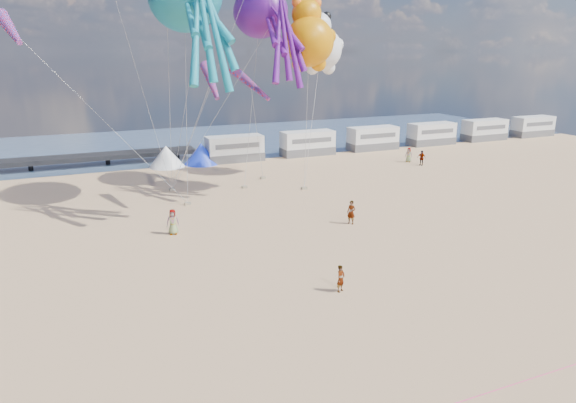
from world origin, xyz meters
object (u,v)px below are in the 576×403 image
object	(u,v)px
kite_octopus_purple	(260,12)
beachgoer_0	(173,222)
motorhome_3	(431,134)
sandbag_c	(304,188)
beachgoer_6	(409,155)
kite_teddy_orange	(309,42)
windsock_left	(10,28)
motorhome_0	(235,149)
sandbag_e	(172,190)
motorhome_5	(533,126)
motorhome_1	(308,143)
windsock_right	(211,81)
beachgoer_5	(351,212)
sandbag_b	(244,187)
kite_panda	(321,49)
motorhome_4	(484,130)
motorhome_2	(373,138)
tent_white	(166,156)
standing_person	(341,279)
beachgoer_3	(421,158)
tent_blue	(201,154)
sandbag_d	(263,178)

from	to	relation	value
kite_octopus_purple	beachgoer_0	bearing A→B (deg)	-146.43
motorhome_3	sandbag_c	xyz separation A→B (m)	(-26.40, -14.97, -1.39)
beachgoer_6	kite_teddy_orange	distance (m)	22.15
kite_octopus_purple	windsock_left	distance (m)	20.05
motorhome_0	motorhome_3	size ratio (longest dim) A/B	1.00
sandbag_e	motorhome_0	bearing A→B (deg)	48.32
motorhome_0	motorhome_5	size ratio (longest dim) A/B	1.00
motorhome_1	kite_teddy_orange	xyz separation A→B (m)	(-7.56, -16.09, 11.78)
windsock_right	beachgoer_5	bearing A→B (deg)	-41.49
motorhome_0	windsock_right	world-z (taller)	windsock_right
sandbag_b	kite_panda	xyz separation A→B (m)	(8.69, 1.63, 12.60)
sandbag_e	motorhome_4	bearing A→B (deg)	12.62
motorhome_1	beachgoer_0	distance (m)	30.89
motorhome_2	beachgoer_5	size ratio (longest dim) A/B	3.66
motorhome_2	tent_white	distance (m)	27.00
sandbag_b	kite_octopus_purple	size ratio (longest dim) A/B	0.05
beachgoer_6	sandbag_b	bearing A→B (deg)	-119.54
beachgoer_6	windsock_left	size ratio (longest dim) A/B	0.27
tent_white	standing_person	distance (m)	35.30
motorhome_0	windsock_right	bearing A→B (deg)	-112.29
beachgoer_5	beachgoer_6	size ratio (longest dim) A/B	1.07
beachgoer_3	tent_white	bearing A→B (deg)	-139.74
motorhome_4	windsock_left	xyz separation A→B (m)	(-58.90, -12.29, 12.65)
motorhome_5	tent_white	xyz separation A→B (m)	(-55.50, 0.00, -0.30)
beachgoer_0	beachgoer_6	size ratio (longest dim) A/B	1.09
beachgoer_3	kite_teddy_orange	distance (m)	21.67
motorhome_2	kite_octopus_purple	size ratio (longest dim) A/B	0.60
motorhome_4	sandbag_c	distance (m)	38.92
motorhome_0	motorhome_5	bearing A→B (deg)	0.00
motorhome_5	tent_white	world-z (taller)	motorhome_5
sandbag_b	kite_panda	size ratio (longest dim) A/B	0.07
beachgoer_0	kite_octopus_purple	distance (m)	21.23
motorhome_5	sandbag_e	xyz separation A→B (m)	(-56.96, -10.62, -1.39)
tent_white	kite_teddy_orange	bearing A→B (deg)	-58.29
motorhome_3	standing_person	xyz separation A→B (m)	(-33.60, -35.18, -0.74)
motorhome_3	kite_octopus_purple	world-z (taller)	kite_octopus_purple
sandbag_e	windsock_left	distance (m)	18.19
motorhome_1	windsock_left	xyz separation A→B (m)	(-30.40, -12.29, 12.65)
beachgoer_3	kite_teddy_orange	xyz separation A→B (m)	(-16.89, -5.48, 12.43)
kite_teddy_orange	motorhome_4	bearing A→B (deg)	35.60
tent_white	beachgoer_5	size ratio (longest dim) A/B	2.22
motorhome_0	motorhome_2	world-z (taller)	same
beachgoer_3	beachgoer_6	bearing A→B (deg)	157.53
beachgoer_0	beachgoer_6	xyz separation A→B (m)	(30.26, 14.02, -0.08)
tent_blue	sandbag_d	xyz separation A→B (m)	(3.97, -9.57, -1.09)
motorhome_3	windsock_right	bearing A→B (deg)	-154.15
tent_white	sandbag_b	xyz separation A→B (m)	(5.07, -12.32, -1.09)
motorhome_2	sandbag_b	xyz separation A→B (m)	(-21.93, -12.32, -1.39)
beachgoer_6	beachgoer_0	bearing A→B (deg)	-104.76
motorhome_0	beachgoer_6	bearing A→B (deg)	-24.52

